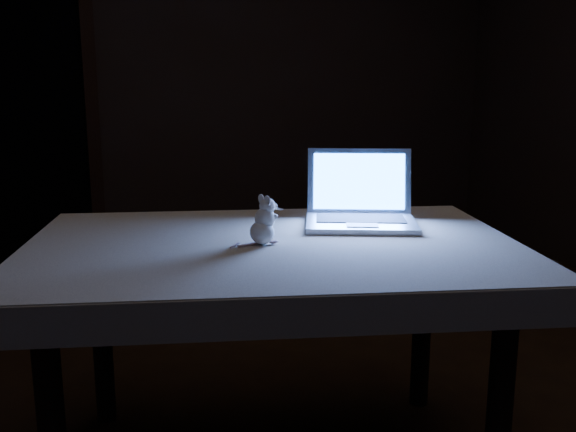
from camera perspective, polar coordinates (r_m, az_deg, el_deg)
name	(u,v)px	position (r m, az deg, el deg)	size (l,w,h in m)	color
back_wall	(187,62)	(4.32, -9.00, 13.35)	(4.50, 0.04, 2.60)	black
doorway	(5,101)	(4.22, -23.82, 9.32)	(1.06, 0.36, 2.13)	black
table	(273,358)	(2.01, -1.31, -12.51)	(1.34, 0.86, 0.72)	black
tablecloth	(270,254)	(1.94, -1.59, -3.40)	(1.44, 0.96, 0.10)	beige
laptop	(362,190)	(2.07, 6.57, 2.33)	(0.35, 0.31, 0.24)	#B4B5B9
plush_mouse	(262,220)	(1.85, -2.33, -0.37)	(0.10, 0.10, 0.14)	white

